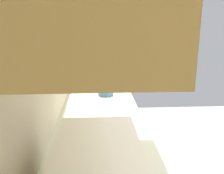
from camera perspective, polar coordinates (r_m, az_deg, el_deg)
The scene contains 4 objects.
wall_back at distance 1.61m, azimuth -16.39°, elevation 5.96°, with size 3.72×0.12×2.76m, color beige.
oven_range at distance 3.22m, azimuth -2.66°, elevation -5.94°, with size 0.61×0.67×1.08m.
microwave at distance 1.05m, azimuth -3.31°, elevation -19.18°, with size 0.53×0.35×0.27m.
bowl at distance 2.47m, azimuth -1.45°, elevation -1.28°, with size 0.15×0.15×0.04m.
Camera 1 is at (-1.55, 1.20, 1.62)m, focal length 39.70 mm.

